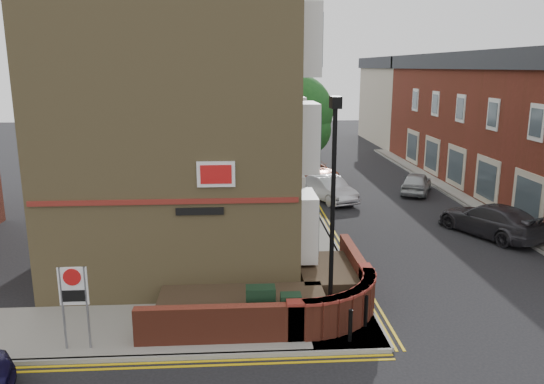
{
  "coord_description": "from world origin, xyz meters",
  "views": [
    {
      "loc": [
        -0.83,
        -12.06,
        7.13
      ],
      "look_at": [
        0.18,
        4.0,
        3.32
      ],
      "focal_mm": 35.0,
      "sensor_mm": 36.0,
      "label": 1
    }
  ],
  "objects_px": {
    "utility_cabinet_large": "(261,307)",
    "silver_car_near": "(329,189)",
    "lamppost": "(333,215)",
    "zone_sign": "(74,293)"
  },
  "relations": [
    {
      "from": "lamppost",
      "to": "utility_cabinet_large",
      "type": "distance_m",
      "value": 3.24
    },
    {
      "from": "lamppost",
      "to": "silver_car_near",
      "type": "relative_size",
      "value": 1.55
    },
    {
      "from": "lamppost",
      "to": "utility_cabinet_large",
      "type": "height_order",
      "value": "lamppost"
    },
    {
      "from": "lamppost",
      "to": "silver_car_near",
      "type": "bearing_deg",
      "value": 80.46
    },
    {
      "from": "utility_cabinet_large",
      "to": "zone_sign",
      "type": "height_order",
      "value": "zone_sign"
    },
    {
      "from": "zone_sign",
      "to": "silver_car_near",
      "type": "bearing_deg",
      "value": 59.34
    },
    {
      "from": "zone_sign",
      "to": "silver_car_near",
      "type": "distance_m",
      "value": 17.77
    },
    {
      "from": "utility_cabinet_large",
      "to": "silver_car_near",
      "type": "distance_m",
      "value": 15.1
    },
    {
      "from": "lamppost",
      "to": "utility_cabinet_large",
      "type": "relative_size",
      "value": 5.25
    },
    {
      "from": "zone_sign",
      "to": "silver_car_near",
      "type": "height_order",
      "value": "zone_sign"
    }
  ]
}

